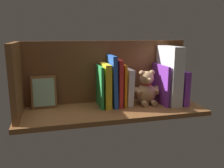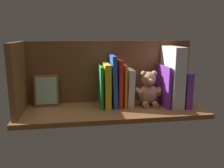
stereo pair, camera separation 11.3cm
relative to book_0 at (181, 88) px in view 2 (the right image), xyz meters
The scene contains 14 objects.
ground_plane 38.34cm from the book_0, ahead, with size 90.45×31.82×2.20cm, color brown.
shelf_back_panel 39.37cm from the book_0, 16.88° to the right, with size 90.45×1.50×32.64cm, color brown.
shelf_side_divider 80.59cm from the book_0, ahead, with size 2.40×25.82×32.64cm, color brown.
book_0 is the anchor object (origin of this frame).
dictionary_thick_white 8.27cm from the book_0, ahead, with size 5.92×20.03×30.00cm, color silver.
book_1 10.09cm from the book_0, ahead, with size 1.35×19.10×20.46cm, color purple.
teddy_bear 17.53cm from the book_0, ahead, with size 14.48×11.54×17.85cm.
book_2 27.36cm from the book_0, ahead, with size 2.99×13.40×18.62cm, color silver.
book_3 30.39cm from the book_0, ahead, with size 1.23×13.95×21.19cm, color orange.
book_4 32.94cm from the book_0, ahead, with size 1.95×14.47×23.60cm, color red.
book_5 35.92cm from the book_0, ahead, with size 2.03×14.91×25.77cm, color blue.
book_6 39.15cm from the book_0, ahead, with size 3.00×15.08×21.71cm, color yellow.
book_7 42.15cm from the book_0, ahead, with size 1.20×14.73×20.75cm, color green.
picture_frame_leaning 69.70cm from the book_0, ahead, with size 12.25×4.94×16.18cm.
Camera 2 is at (16.48, 109.72, 36.52)cm, focal length 37.58 mm.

